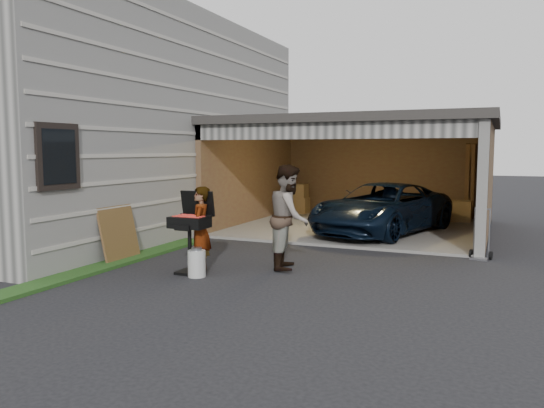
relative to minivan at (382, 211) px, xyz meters
The scene contains 11 objects.
ground 5.85m from the minivan, 105.49° to the right, with size 80.00×80.00×0.00m, color black.
house 8.01m from the minivan, 167.99° to the right, with size 7.00×11.00×5.50m, color #474744.
groundcover_strip 7.65m from the minivan, 119.93° to the right, with size 0.50×8.00×0.06m, color #193814.
garage 1.90m from the minivan, 123.75° to the left, with size 6.80×6.30×2.90m.
minivan is the anchor object (origin of this frame).
woman 5.61m from the minivan, 111.47° to the right, with size 0.54×0.36×1.49m, color #ACB7D9.
man 4.41m from the minivan, 99.86° to the right, with size 0.90×0.70×1.85m, color #4B241D.
bbq_grill 5.79m from the minivan, 111.85° to the right, with size 0.63×0.55×1.40m.
propane_tank 5.89m from the minivan, 109.14° to the right, with size 0.30×0.30×0.44m, color silver.
plywood_panel 6.41m from the minivan, 128.06° to the right, with size 0.04×0.95×1.06m, color #4F3B1B.
hand_truck 3.21m from the minivan, 42.21° to the right, with size 0.43×0.37×1.00m.
Camera 1 is at (4.24, -7.41, 2.11)m, focal length 35.00 mm.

